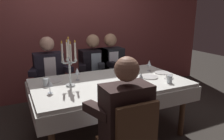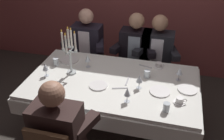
{
  "view_description": "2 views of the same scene",
  "coord_description": "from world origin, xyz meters",
  "px_view_note": "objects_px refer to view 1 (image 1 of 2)",
  "views": [
    {
      "loc": [
        -1.11,
        -2.38,
        1.59
      ],
      "look_at": [
        0.01,
        -0.03,
        0.89
      ],
      "focal_mm": 35.04,
      "sensor_mm": 36.0,
      "label": 1
    },
    {
      "loc": [
        0.59,
        -2.3,
        2.32
      ],
      "look_at": [
        0.01,
        -0.05,
        0.9
      ],
      "focal_mm": 40.62,
      "sensor_mm": 36.0,
      "label": 2
    }
  ],
  "objects_px": {
    "water_tumbler_2": "(170,79)",
    "seated_diner_1": "(126,114)",
    "wine_glass_0": "(141,77)",
    "water_tumbler_1": "(46,82)",
    "water_tumbler_0": "(129,71)",
    "coffee_cup_1": "(127,68)",
    "wine_glass_3": "(77,71)",
    "seated_diner_3": "(110,64)",
    "dinner_plate_2": "(107,85)",
    "dinner_plate_3": "(162,73)",
    "dinner_plate_1": "(150,77)",
    "wine_glass_1": "(149,63)",
    "candelabra": "(69,63)",
    "dining_table": "(110,90)",
    "wine_glass_4": "(49,83)",
    "seated_diner_0": "(49,70)",
    "coffee_cup_0": "(169,76)",
    "wine_glass_2": "(135,71)",
    "seated_diner_2": "(93,65)",
    "dinner_plate_0": "(54,81)"
  },
  "relations": [
    {
      "from": "dinner_plate_3",
      "to": "seated_diner_1",
      "type": "xyz_separation_m",
      "value": [
        -1.08,
        -0.9,
        -0.01
      ]
    },
    {
      "from": "seated_diner_1",
      "to": "seated_diner_0",
      "type": "bearing_deg",
      "value": 100.92
    },
    {
      "from": "water_tumbler_2",
      "to": "coffee_cup_0",
      "type": "xyz_separation_m",
      "value": [
        0.12,
        0.16,
        -0.02
      ]
    },
    {
      "from": "seated_diner_0",
      "to": "seated_diner_1",
      "type": "relative_size",
      "value": 1.0
    },
    {
      "from": "candelabra",
      "to": "seated_diner_1",
      "type": "distance_m",
      "value": 0.99
    },
    {
      "from": "water_tumbler_0",
      "to": "seated_diner_0",
      "type": "bearing_deg",
      "value": 143.29
    },
    {
      "from": "water_tumbler_2",
      "to": "dinner_plate_2",
      "type": "bearing_deg",
      "value": 162.44
    },
    {
      "from": "water_tumbler_2",
      "to": "seated_diner_1",
      "type": "bearing_deg",
      "value": -150.37
    },
    {
      "from": "wine_glass_0",
      "to": "seated_diner_0",
      "type": "xyz_separation_m",
      "value": [
        -0.84,
        1.22,
        -0.12
      ]
    },
    {
      "from": "dinner_plate_2",
      "to": "wine_glass_1",
      "type": "bearing_deg",
      "value": 21.99
    },
    {
      "from": "dinner_plate_3",
      "to": "wine_glass_2",
      "type": "bearing_deg",
      "value": -169.94
    },
    {
      "from": "wine_glass_2",
      "to": "seated_diner_2",
      "type": "xyz_separation_m",
      "value": [
        -0.21,
        0.96,
        -0.12
      ]
    },
    {
      "from": "wine_glass_2",
      "to": "wine_glass_3",
      "type": "bearing_deg",
      "value": 157.03
    },
    {
      "from": "coffee_cup_0",
      "to": "seated_diner_2",
      "type": "distance_m",
      "value": 1.28
    },
    {
      "from": "wine_glass_0",
      "to": "water_tumbler_2",
      "type": "distance_m",
      "value": 0.39
    },
    {
      "from": "wine_glass_1",
      "to": "coffee_cup_0",
      "type": "relative_size",
      "value": 1.24
    },
    {
      "from": "water_tumbler_0",
      "to": "coffee_cup_1",
      "type": "distance_m",
      "value": 0.28
    },
    {
      "from": "water_tumbler_1",
      "to": "seated_diner_0",
      "type": "bearing_deg",
      "value": 77.95
    },
    {
      "from": "wine_glass_3",
      "to": "seated_diner_3",
      "type": "height_order",
      "value": "seated_diner_3"
    },
    {
      "from": "dinner_plate_2",
      "to": "dinner_plate_3",
      "type": "bearing_deg",
      "value": 10.02
    },
    {
      "from": "wine_glass_1",
      "to": "water_tumbler_0",
      "type": "height_order",
      "value": "wine_glass_1"
    },
    {
      "from": "dinner_plate_1",
      "to": "wine_glass_2",
      "type": "height_order",
      "value": "wine_glass_2"
    },
    {
      "from": "dinner_plate_3",
      "to": "water_tumbler_2",
      "type": "height_order",
      "value": "water_tumbler_2"
    },
    {
      "from": "coffee_cup_1",
      "to": "wine_glass_0",
      "type": "bearing_deg",
      "value": -107.44
    },
    {
      "from": "dinner_plate_1",
      "to": "water_tumbler_2",
      "type": "distance_m",
      "value": 0.31
    },
    {
      "from": "water_tumbler_0",
      "to": "seated_diner_3",
      "type": "distance_m",
      "value": 0.73
    },
    {
      "from": "wine_glass_4",
      "to": "water_tumbler_1",
      "type": "height_order",
      "value": "wine_glass_4"
    },
    {
      "from": "seated_diner_2",
      "to": "candelabra",
      "type": "bearing_deg",
      "value": -125.46
    },
    {
      "from": "wine_glass_3",
      "to": "seated_diner_0",
      "type": "bearing_deg",
      "value": 109.73
    },
    {
      "from": "candelabra",
      "to": "wine_glass_4",
      "type": "relative_size",
      "value": 3.53
    },
    {
      "from": "dinner_plate_1",
      "to": "wine_glass_1",
      "type": "bearing_deg",
      "value": 57.18
    },
    {
      "from": "wine_glass_3",
      "to": "wine_glass_4",
      "type": "height_order",
      "value": "same"
    },
    {
      "from": "coffee_cup_0",
      "to": "coffee_cup_1",
      "type": "bearing_deg",
      "value": 112.67
    },
    {
      "from": "dinner_plate_1",
      "to": "seated_diner_3",
      "type": "xyz_separation_m",
      "value": [
        -0.13,
        0.98,
        -0.01
      ]
    },
    {
      "from": "water_tumbler_2",
      "to": "dining_table",
      "type": "bearing_deg",
      "value": 148.45
    },
    {
      "from": "wine_glass_4",
      "to": "coffee_cup_1",
      "type": "xyz_separation_m",
      "value": [
        1.24,
        0.52,
        -0.09
      ]
    },
    {
      "from": "dinner_plate_3",
      "to": "wine_glass_0",
      "type": "distance_m",
      "value": 0.69
    },
    {
      "from": "wine_glass_4",
      "to": "seated_diner_3",
      "type": "distance_m",
      "value": 1.54
    },
    {
      "from": "dinner_plate_3",
      "to": "seated_diner_3",
      "type": "xyz_separation_m",
      "value": [
        -0.41,
        0.87,
        -0.01
      ]
    },
    {
      "from": "wine_glass_1",
      "to": "seated_diner_0",
      "type": "bearing_deg",
      "value": 152.2
    },
    {
      "from": "candelabra",
      "to": "wine_glass_4",
      "type": "distance_m",
      "value": 0.33
    },
    {
      "from": "dinner_plate_0",
      "to": "seated_diner_0",
      "type": "xyz_separation_m",
      "value": [
        0.04,
        0.58,
        -0.01
      ]
    },
    {
      "from": "wine_glass_0",
      "to": "wine_glass_4",
      "type": "relative_size",
      "value": 1.0
    },
    {
      "from": "seated_diner_2",
      "to": "wine_glass_4",
      "type": "bearing_deg",
      "value": -131.33
    },
    {
      "from": "dinner_plate_1",
      "to": "seated_diner_1",
      "type": "height_order",
      "value": "seated_diner_1"
    },
    {
      "from": "coffee_cup_0",
      "to": "wine_glass_3",
      "type": "bearing_deg",
      "value": 158.5
    },
    {
      "from": "dinner_plate_2",
      "to": "wine_glass_3",
      "type": "height_order",
      "value": "wine_glass_3"
    },
    {
      "from": "dining_table",
      "to": "wine_glass_4",
      "type": "height_order",
      "value": "wine_glass_4"
    },
    {
      "from": "wine_glass_1",
      "to": "water_tumbler_2",
      "type": "height_order",
      "value": "wine_glass_1"
    },
    {
      "from": "wine_glass_0",
      "to": "water_tumbler_1",
      "type": "xyz_separation_m",
      "value": [
        -1.0,
        0.49,
        -0.07
      ]
    }
  ]
}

